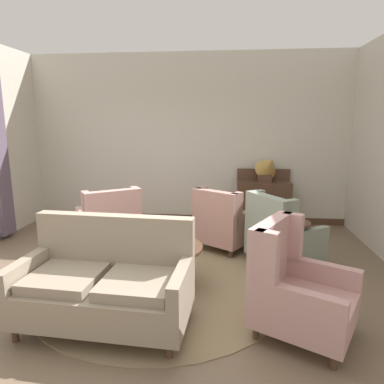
% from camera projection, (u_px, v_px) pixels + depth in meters
% --- Properties ---
extents(ground, '(8.65, 8.65, 0.00)m').
position_uv_depth(ground, '(157.00, 294.00, 3.97)').
color(ground, brown).
extents(wall_back, '(6.30, 0.08, 3.23)m').
position_uv_depth(wall_back, '(188.00, 140.00, 6.66)').
color(wall_back, beige).
rests_on(wall_back, ground).
extents(baseboard_back, '(6.14, 0.03, 0.12)m').
position_uv_depth(baseboard_back, '(187.00, 218.00, 6.91)').
color(baseboard_back, '#4C3323').
rests_on(baseboard_back, ground).
extents(area_rug, '(3.05, 3.05, 0.01)m').
position_uv_depth(area_rug, '(162.00, 282.00, 4.26)').
color(area_rug, '#847051').
rests_on(area_rug, ground).
extents(coffee_table, '(0.90, 0.90, 0.52)m').
position_uv_depth(coffee_table, '(165.00, 253.00, 4.07)').
color(coffee_table, '#4C3323').
rests_on(coffee_table, ground).
extents(porcelain_vase, '(0.18, 0.18, 0.35)m').
position_uv_depth(porcelain_vase, '(160.00, 235.00, 4.02)').
color(porcelain_vase, beige).
rests_on(porcelain_vase, coffee_table).
extents(settee, '(1.68, 0.92, 1.04)m').
position_uv_depth(settee, '(106.00, 284.00, 3.31)').
color(settee, gray).
rests_on(settee, ground).
extents(armchair_foreground_right, '(1.13, 1.13, 1.00)m').
position_uv_depth(armchair_foreground_right, '(110.00, 225.00, 5.20)').
color(armchair_foreground_right, tan).
rests_on(armchair_foreground_right, ground).
extents(armchair_near_window, '(1.09, 1.13, 0.97)m').
position_uv_depth(armchair_near_window, '(225.00, 223.00, 5.33)').
color(armchair_near_window, tan).
rests_on(armchair_near_window, ground).
extents(armchair_back_corner, '(1.10, 1.08, 1.06)m').
position_uv_depth(armchair_back_corner, '(295.00, 289.00, 3.18)').
color(armchair_back_corner, tan).
rests_on(armchair_back_corner, ground).
extents(armchair_near_sideboard, '(1.10, 1.08, 1.03)m').
position_uv_depth(armchair_near_sideboard, '(280.00, 237.00, 4.64)').
color(armchair_near_sideboard, gray).
rests_on(armchair_near_sideboard, ground).
extents(side_table, '(0.50, 0.50, 0.67)m').
position_uv_depth(side_table, '(290.00, 241.00, 4.57)').
color(side_table, '#4C3323').
rests_on(side_table, ground).
extents(sideboard, '(0.98, 0.38, 1.08)m').
position_uv_depth(sideboard, '(263.00, 201.00, 6.44)').
color(sideboard, '#4C3323').
rests_on(sideboard, ground).
extents(gramophone, '(0.54, 0.62, 0.59)m').
position_uv_depth(gramophone, '(268.00, 167.00, 6.21)').
color(gramophone, '#4C3323').
rests_on(gramophone, sideboard).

